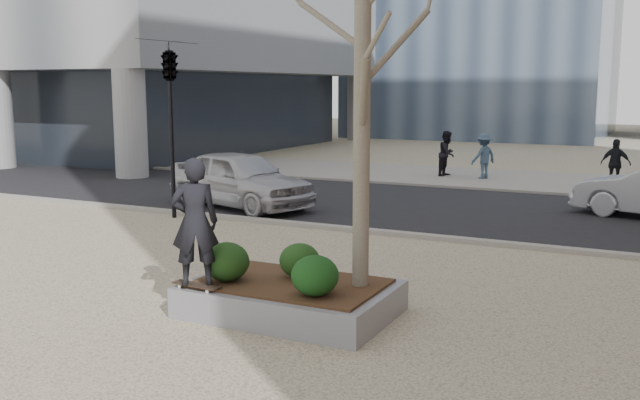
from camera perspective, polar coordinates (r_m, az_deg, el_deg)
The scene contains 16 objects.
ground at distance 11.30m, azimuth -6.86°, elevation -8.29°, with size 120.00×120.00×0.00m, color #BFB18C.
street at distance 20.19m, azimuth 8.83°, elevation -0.58°, with size 60.00×8.00×0.02m, color black.
far_sidewalk at distance 26.88m, azimuth 13.35°, elevation 1.68°, with size 60.00×6.00×0.02m, color gray.
planter at distance 10.74m, azimuth -2.36°, elevation -7.91°, with size 3.00×2.00×0.45m, color gray.
planter_mulch at distance 10.67m, azimuth -2.37°, elevation -6.65°, with size 2.70×1.70×0.04m, color #382314.
sycamore_tree at distance 10.12m, azimuth 3.42°, elevation 11.49°, with size 2.80×2.80×6.60m, color gray, non-canonical shape.
shrub_left at distance 10.73m, azimuth -7.50°, elevation -4.92°, with size 0.69×0.69×0.58m, color #113611.
shrub_middle at distance 10.84m, azimuth -1.64°, elevation -4.86°, with size 0.62×0.62×0.52m, color #113812.
shrub_right at distance 9.91m, azimuth -0.41°, elevation -6.07°, with size 0.67×0.67×0.57m, color #113511.
skateboard at distance 10.56m, azimuth -9.85°, elevation -6.85°, with size 0.78×0.20×0.07m, color black, non-canonical shape.
skateboarder at distance 10.34m, azimuth -9.99°, elevation -1.72°, with size 0.67×0.44×1.85m, color black.
police_car at distance 19.94m, azimuth -6.41°, elevation 1.69°, with size 1.88×4.68×1.59m, color #B9B8BD.
pedestrian_a at distance 27.25m, azimuth 10.14°, elevation 3.69°, with size 0.82×0.64×1.69m, color black.
pedestrian_b at distance 26.71m, azimuth 12.95°, elevation 3.46°, with size 1.07×0.62×1.66m, color #364D62.
pedestrian_c at distance 25.53m, azimuth 22.58°, elevation 2.71°, with size 0.95×0.40×1.63m, color black.
traffic_light_near at distance 18.59m, azimuth -11.79°, elevation 5.46°, with size 0.60×2.48×4.50m, color black, non-canonical shape.
Camera 1 is at (5.94, -9.00, 3.36)m, focal length 40.00 mm.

